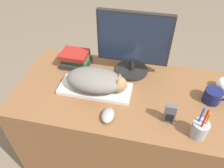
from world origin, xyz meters
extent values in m
cube|color=brown|center=(0.00, 0.33, 0.36)|extent=(1.37, 0.65, 0.72)
cube|color=silver|center=(-0.20, 0.30, 0.73)|extent=(0.43, 0.17, 0.02)
ellipsoid|color=#66605B|center=(-0.20, 0.30, 0.81)|extent=(0.34, 0.20, 0.12)
sphere|color=olive|center=(-0.06, 0.30, 0.80)|extent=(0.09, 0.09, 0.09)
cone|color=olive|center=(-0.06, 0.28, 0.84)|extent=(0.03, 0.03, 0.04)
cone|color=olive|center=(-0.06, 0.32, 0.84)|extent=(0.03, 0.03, 0.04)
cylinder|color=black|center=(-0.02, 0.53, 0.73)|extent=(0.22, 0.22, 0.02)
cylinder|color=black|center=(-0.02, 0.53, 0.78)|extent=(0.04, 0.04, 0.08)
cube|color=black|center=(-0.02, 0.53, 0.97)|extent=(0.44, 0.03, 0.33)
cube|color=#192338|center=(-0.02, 0.52, 0.97)|extent=(0.42, 0.01, 0.30)
ellipsoid|color=gray|center=(-0.08, 0.11, 0.74)|extent=(0.07, 0.10, 0.04)
cylinder|color=#141947|center=(0.47, 0.36, 0.76)|extent=(0.10, 0.10, 0.08)
torus|color=#141947|center=(0.52, 0.36, 0.76)|extent=(0.06, 0.01, 0.06)
cylinder|color=#939399|center=(0.38, 0.10, 0.77)|extent=(0.08, 0.08, 0.09)
cylinder|color=orange|center=(0.40, 0.11, 0.82)|extent=(0.01, 0.01, 0.13)
cylinder|color=#1E47B2|center=(0.37, 0.12, 0.83)|extent=(0.01, 0.01, 0.15)
cylinder|color=#B21E1E|center=(0.38, 0.09, 0.84)|extent=(0.01, 0.01, 0.17)
sphere|color=silver|center=(0.54, 0.48, 0.76)|extent=(0.08, 0.08, 0.08)
cube|color=#4C4C51|center=(0.24, 0.16, 0.78)|extent=(0.06, 0.03, 0.12)
cube|color=black|center=(0.24, 0.15, 0.76)|extent=(0.04, 0.00, 0.05)
cube|color=black|center=(-0.40, 0.52, 0.74)|extent=(0.19, 0.15, 0.03)
cube|color=#2D6B38|center=(-0.40, 0.53, 0.77)|extent=(0.18, 0.13, 0.03)
cube|color=maroon|center=(-0.40, 0.52, 0.81)|extent=(0.18, 0.14, 0.03)
camera|label=1|loc=(0.10, -0.60, 1.64)|focal=35.00mm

